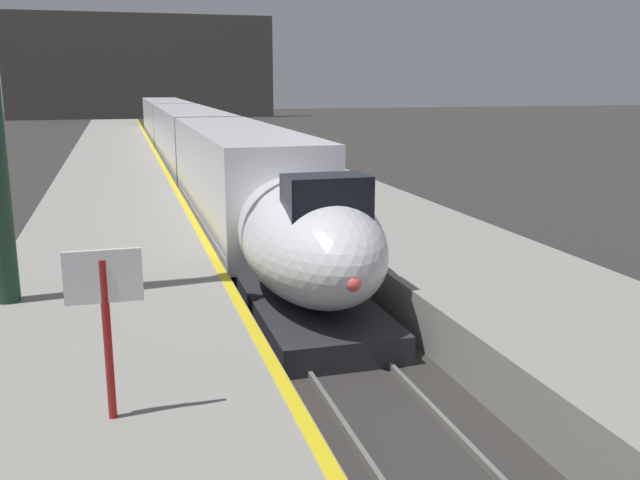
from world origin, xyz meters
name	(u,v)px	position (x,y,z in m)	size (l,w,h in m)	color
platform_left	(114,218)	(-4.05, 24.75, 0.53)	(4.80, 110.00, 1.05)	gray
platform_right	(340,206)	(4.05, 24.75, 0.53)	(4.80, 110.00, 1.05)	gray
platform_left_safety_stripe	(181,200)	(-1.77, 24.75, 1.05)	(0.20, 107.80, 0.01)	yellow
rail_main_left	(203,212)	(-0.75, 27.50, 0.06)	(0.08, 110.00, 0.12)	slate
rail_main_right	(241,210)	(0.75, 27.50, 0.06)	(0.08, 110.00, 0.12)	slate
highspeed_train_main	(191,140)	(0.00, 38.64, 1.96)	(2.92, 56.29, 3.60)	silver
departure_info_board	(105,300)	(-4.00, 8.57, 2.56)	(0.90, 0.10, 2.12)	maroon
terminus_back_wall	(143,67)	(0.00, 102.00, 7.00)	(36.00, 2.00, 14.00)	#4C4742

